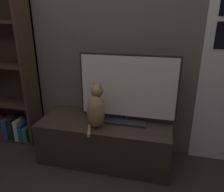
{
  "coord_description": "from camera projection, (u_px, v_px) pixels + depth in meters",
  "views": [
    {
      "loc": [
        0.52,
        -0.9,
        1.38
      ],
      "look_at": [
        0.08,
        0.89,
        0.7
      ],
      "focal_mm": 35.0,
      "sensor_mm": 36.0,
      "label": 1
    }
  ],
  "objects": [
    {
      "name": "wall_back",
      "position": [
        113.0,
        24.0,
        2.08
      ],
      "size": [
        4.8,
        0.05,
        2.6
      ],
      "color": "#60564C",
      "rests_on": "ground_plane"
    },
    {
      "name": "tv_stand",
      "position": [
        105.0,
        140.0,
        2.18
      ],
      "size": [
        1.26,
        0.52,
        0.42
      ],
      "color": "#33281E",
      "rests_on": "ground_plane"
    },
    {
      "name": "tv",
      "position": [
        128.0,
        90.0,
        2.01
      ],
      "size": [
        0.91,
        0.23,
        0.65
      ],
      "color": "black",
      "rests_on": "tv_stand"
    },
    {
      "name": "cat",
      "position": [
        96.0,
        109.0,
        1.94
      ],
      "size": [
        0.2,
        0.29,
        0.43
      ],
      "rotation": [
        0.0,
        0.0,
        -0.3
      ],
      "color": "#997547",
      "rests_on": "tv_stand"
    },
    {
      "name": "bookshelf",
      "position": [
        9.0,
        75.0,
        2.39
      ],
      "size": [
        0.61,
        0.28,
        1.77
      ],
      "color": "#3D2D1E",
      "rests_on": "ground_plane"
    }
  ]
}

